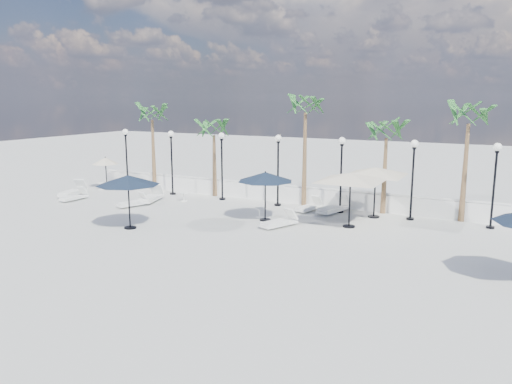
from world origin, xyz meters
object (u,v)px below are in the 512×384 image
at_px(lounger_1, 73,191).
at_px(lounger_2, 133,203).
at_px(parasol_navy_left, 128,180).
at_px(parasol_cream_sq_b, 376,168).
at_px(lounger_6, 279,222).
at_px(parasol_cream_sq_a, 351,173).
at_px(lounger_5, 309,207).
at_px(lounger_4, 334,208).
at_px(parasol_navy_mid, 265,177).
at_px(lounger_3, 151,197).
at_px(parasol_cream_small, 105,161).
at_px(lounger_0, 74,197).

relative_size(lounger_1, lounger_2, 1.24).
bearing_deg(lounger_1, parasol_navy_left, -41.15).
xyz_separation_m(lounger_2, parasol_cream_sq_b, (12.14, 3.49, 2.24)).
relative_size(lounger_6, parasol_navy_left, 0.70).
xyz_separation_m(parasol_cream_sq_a, parasol_cream_sq_b, (0.54, 2.37, -0.01)).
xyz_separation_m(lounger_1, parasol_cream_sq_a, (16.78, 0.42, 2.20)).
bearing_deg(parasol_cream_sq_b, parasol_navy_left, -142.54).
bearing_deg(lounger_1, lounger_2, -21.01).
xyz_separation_m(lounger_2, parasol_cream_sq_a, (11.60, 1.12, 2.25)).
xyz_separation_m(lounger_5, parasol_navy_left, (-5.90, -6.93, 1.96)).
height_order(lounger_4, parasol_navy_mid, parasol_navy_mid).
distance_m(lounger_2, lounger_4, 10.68).
bearing_deg(lounger_3, parasol_cream_sq_a, -17.46).
bearing_deg(parasol_cream_sq_b, lounger_2, -163.97).
relative_size(lounger_3, parasol_cream_sq_b, 0.43).
relative_size(lounger_2, lounger_4, 0.82).
distance_m(lounger_2, parasol_navy_mid, 7.92).
height_order(lounger_2, parasol_cream_sq_b, parasol_cream_sq_b).
height_order(lounger_1, parasol_navy_left, parasol_navy_left).
distance_m(parasol_navy_left, parasol_cream_sq_a, 9.87).
relative_size(lounger_1, lounger_4, 1.02).
distance_m(lounger_1, parasol_cream_sq_a, 16.93).
bearing_deg(parasol_cream_sq_a, parasol_cream_small, 171.96).
bearing_deg(lounger_5, parasol_navy_left, -114.99).
distance_m(lounger_2, lounger_6, 8.79).
bearing_deg(lounger_6, parasol_cream_sq_b, 72.05).
xyz_separation_m(lounger_3, parasol_cream_sq_a, (11.54, -0.31, 2.20)).
relative_size(lounger_3, lounger_5, 1.23).
relative_size(parasol_navy_mid, parasol_cream_sq_a, 0.49).
xyz_separation_m(lounger_2, lounger_4, (10.08, 3.51, 0.05)).
bearing_deg(parasol_cream_small, lounger_1, -90.11).
xyz_separation_m(lounger_4, parasol_cream_sq_b, (2.06, -0.02, 2.19)).
relative_size(lounger_6, parasol_navy_mid, 0.74).
bearing_deg(lounger_6, lounger_1, -160.78).
distance_m(lounger_2, parasol_navy_left, 5.02).
bearing_deg(parasol_cream_sq_b, lounger_6, -131.34).
relative_size(lounger_6, parasol_cream_sq_a, 0.36).
height_order(lounger_0, lounger_1, lounger_1).
height_order(lounger_3, parasol_cream_sq_b, parasol_cream_sq_b).
bearing_deg(lounger_4, lounger_6, -92.78).
bearing_deg(parasol_cream_sq_b, parasol_cream_sq_a, -102.77).
height_order(parasol_navy_left, parasol_navy_mid, parasol_navy_left).
relative_size(lounger_0, lounger_2, 0.95).
bearing_deg(lounger_5, lounger_6, -75.10).
bearing_deg(lounger_0, parasol_cream_small, 107.99).
height_order(lounger_0, lounger_6, lounger_6).
height_order(lounger_2, parasol_cream_sq_a, parasol_cream_sq_a).
bearing_deg(lounger_0, lounger_3, 23.94).
bearing_deg(parasol_cream_small, lounger_2, -33.99).
distance_m(lounger_1, parasol_navy_mid, 12.99).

